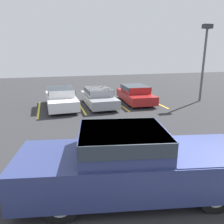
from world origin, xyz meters
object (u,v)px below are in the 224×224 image
object	(u,v)px
parked_sedan_b	(98,96)
light_post	(205,53)
parked_sedan_a	(61,97)
pickup_truck	(134,162)
parked_sedan_c	(135,93)

from	to	relation	value
parked_sedan_b	light_post	bearing A→B (deg)	84.17
parked_sedan_a	light_post	size ratio (longest dim) A/B	0.83
light_post	pickup_truck	bearing A→B (deg)	-134.73
parked_sedan_a	parked_sedan_b	xyz separation A→B (m)	(2.54, -0.16, -0.04)
parked_sedan_a	parked_sedan_c	xyz separation A→B (m)	(5.41, 0.09, -0.03)
parked_sedan_c	parked_sedan_a	bearing A→B (deg)	-85.15
pickup_truck	parked_sedan_a	distance (m)	10.15
parked_sedan_c	parked_sedan_b	bearing A→B (deg)	-81.16
parked_sedan_c	light_post	size ratio (longest dim) A/B	0.81
parked_sedan_b	parked_sedan_c	size ratio (longest dim) A/B	1.00
parked_sedan_b	light_post	xyz separation A→B (m)	(7.78, -0.74, 2.94)
pickup_truck	light_post	size ratio (longest dim) A/B	1.11
parked_sedan_b	parked_sedan_c	world-z (taller)	parked_sedan_c
parked_sedan_c	light_post	world-z (taller)	light_post
parked_sedan_c	light_post	bearing A→B (deg)	82.48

